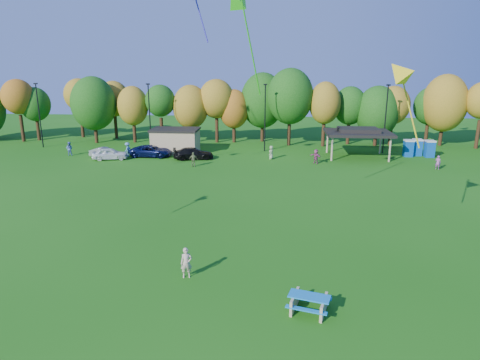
# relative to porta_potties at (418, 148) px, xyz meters

# --- Properties ---
(ground) EXTENTS (160.00, 160.00, 0.00)m
(ground) POSITION_rel_porta_potties_xyz_m (-22.03, -38.10, -1.10)
(ground) COLOR #19600F
(ground) RESTS_ON ground
(tree_line) EXTENTS (93.57, 10.55, 11.15)m
(tree_line) POSITION_rel_porta_potties_xyz_m (-23.06, 7.42, 4.82)
(tree_line) COLOR black
(tree_line) RESTS_ON ground
(lamp_posts) EXTENTS (64.50, 0.25, 9.09)m
(lamp_posts) POSITION_rel_porta_potties_xyz_m (-20.03, 1.90, 3.80)
(lamp_posts) COLOR black
(lamp_posts) RESTS_ON ground
(utility_building) EXTENTS (6.30, 4.30, 3.25)m
(utility_building) POSITION_rel_porta_potties_xyz_m (-32.03, -0.10, 0.54)
(utility_building) COLOR tan
(utility_building) RESTS_ON ground
(pavilion) EXTENTS (8.20, 6.20, 3.77)m
(pavilion) POSITION_rel_porta_potties_xyz_m (-8.03, -1.10, 2.13)
(pavilion) COLOR tan
(pavilion) RESTS_ON ground
(porta_potties) EXTENTS (3.75, 2.01, 2.18)m
(porta_potties) POSITION_rel_porta_potties_xyz_m (0.00, 0.00, 0.00)
(porta_potties) COLOR #0C49A2
(porta_potties) RESTS_ON ground
(picnic_table) EXTENTS (2.36, 2.12, 0.86)m
(picnic_table) POSITION_rel_porta_potties_xyz_m (-16.73, -37.66, -0.60)
(picnic_table) COLOR tan
(picnic_table) RESTS_ON ground
(kite_flyer) EXTENTS (0.73, 0.57, 1.78)m
(kite_flyer) POSITION_rel_porta_potties_xyz_m (-23.40, -34.73, -0.21)
(kite_flyer) COLOR #CCAD99
(kite_flyer) RESTS_ON ground
(car_a) EXTENTS (4.62, 2.69, 1.48)m
(car_a) POSITION_rel_porta_potties_xyz_m (-39.29, -5.20, -0.36)
(car_a) COLOR white
(car_a) RESTS_ON ground
(car_b) EXTENTS (4.07, 2.01, 1.28)m
(car_b) POSITION_rel_porta_potties_xyz_m (-40.38, -4.15, -0.46)
(car_b) COLOR gray
(car_b) RESTS_ON ground
(car_c) EXTENTS (5.40, 2.57, 1.49)m
(car_c) POSITION_rel_porta_potties_xyz_m (-34.60, -3.13, -0.35)
(car_c) COLOR #0B1342
(car_c) RESTS_ON ground
(car_d) EXTENTS (5.35, 3.11, 1.46)m
(car_d) POSITION_rel_porta_potties_xyz_m (-28.85, -4.14, -0.37)
(car_d) COLOR black
(car_d) RESTS_ON ground
(far_person_0) EXTENTS (0.97, 1.33, 1.86)m
(far_person_0) POSITION_rel_porta_potties_xyz_m (-37.66, -3.29, -0.17)
(far_person_0) COLOR #518BB3
(far_person_0) RESTS_ON ground
(far_person_1) EXTENTS (1.05, 0.53, 1.72)m
(far_person_1) POSITION_rel_porta_potties_xyz_m (-28.06, -8.14, -0.24)
(far_person_1) COLOR olive
(far_person_1) RESTS_ON ground
(far_person_2) EXTENTS (0.81, 0.97, 1.70)m
(far_person_2) POSITION_rel_porta_potties_xyz_m (-19.03, -3.24, -0.25)
(far_person_2) COLOR #93A772
(far_person_2) RESTS_ON ground
(far_person_3) EXTENTS (0.89, 0.70, 1.81)m
(far_person_3) POSITION_rel_porta_potties_xyz_m (-45.54, -3.20, -0.19)
(far_person_3) COLOR #5771C0
(far_person_3) RESTS_ON ground
(far_person_4) EXTENTS (1.50, 1.55, 1.77)m
(far_person_4) POSITION_rel_porta_potties_xyz_m (-13.63, -5.31, -0.21)
(far_person_4) COLOR #963E6D
(far_person_4) RESTS_ON ground
(far_person_5) EXTENTS (0.70, 0.60, 1.62)m
(far_person_5) POSITION_rel_porta_potties_xyz_m (-0.01, -7.16, -0.29)
(far_person_5) COLOR #AE52A6
(far_person_5) RESTS_ON ground
(kite_6) EXTENTS (3.08, 2.76, 5.59)m
(kite_6) POSITION_rel_porta_potties_xyz_m (-11.45, -29.96, 10.14)
(kite_6) COLOR gold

